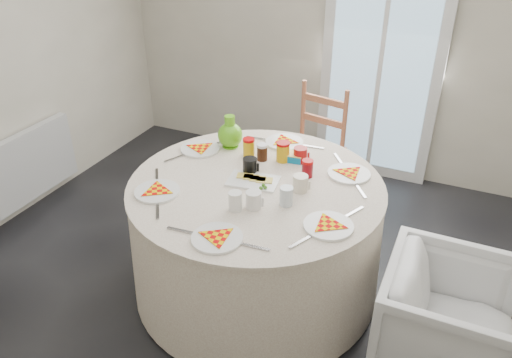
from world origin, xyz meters
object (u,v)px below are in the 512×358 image
at_px(radiator, 24,168).
at_px(wooden_chair, 310,152).
at_px(green_pitcher, 230,133).
at_px(table, 256,237).
at_px(armchair, 451,310).

xyz_separation_m(radiator, wooden_chair, (2.00, 1.02, 0.09)).
bearing_deg(wooden_chair, green_pitcher, -103.26).
bearing_deg(green_pitcher, radiator, -163.35).
relative_size(table, wooden_chair, 1.59).
bearing_deg(table, radiator, 178.29).
relative_size(radiator, table, 0.64).
xyz_separation_m(wooden_chair, armchair, (1.20, -1.24, -0.08)).
bearing_deg(wooden_chair, radiator, -140.64).
distance_m(table, wooden_chair, 1.08).
xyz_separation_m(table, armchair, (1.18, -0.16, 0.02)).
bearing_deg(armchair, table, 82.13).
bearing_deg(armchair, green_pitcher, 70.79).
distance_m(radiator, green_pitcher, 1.76).
height_order(armchair, green_pitcher, green_pitcher).
height_order(radiator, green_pitcher, green_pitcher).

